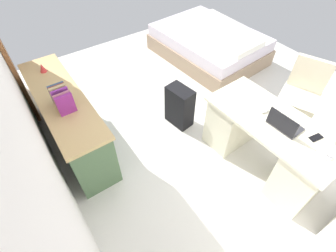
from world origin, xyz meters
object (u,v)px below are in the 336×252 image
object	(u,v)px
desk_lamp	(336,135)
figurine_small	(42,68)
desk	(266,143)
credenza	(69,120)
laptop	(284,124)
computer_mouse	(264,111)
office_chair	(298,99)
bed	(209,45)
cell_phone_near_laptop	(316,138)
suitcase_black	(180,106)

from	to	relation	value
desk_lamp	figurine_small	bearing A→B (deg)	32.71
desk	credenza	bearing A→B (deg)	46.49
figurine_small	laptop	bearing A→B (deg)	-143.36
desk	desk_lamp	distance (m)	0.79
credenza	computer_mouse	size ratio (longest dim) A/B	18.00
office_chair	bed	xyz separation A→B (m)	(1.95, -0.18, -0.18)
office_chair	credenza	size ratio (longest dim) A/B	0.52
desk	cell_phone_near_laptop	bearing A→B (deg)	-159.22
laptop	desk_lamp	size ratio (longest dim) A/B	0.92
computer_mouse	desk_lamp	world-z (taller)	desk_lamp
office_chair	desk_lamp	distance (m)	1.29
credenza	laptop	size ratio (longest dim) A/B	5.66
credenza	bed	distance (m)	2.84
office_chair	suitcase_black	bearing A→B (deg)	55.59
office_chair	desk_lamp	world-z (taller)	desk_lamp
suitcase_black	figurine_small	xyz separation A→B (m)	(1.05, 1.32, 0.54)
office_chair	laptop	size ratio (longest dim) A/B	2.96
credenza	bed	bearing A→B (deg)	-78.35
suitcase_black	office_chair	bearing A→B (deg)	-132.73
laptop	computer_mouse	distance (m)	0.27
suitcase_black	cell_phone_near_laptop	world-z (taller)	cell_phone_near_laptop
laptop	cell_phone_near_laptop	size ratio (longest dim) A/B	2.34
office_chair	computer_mouse	distance (m)	0.95
office_chair	figurine_small	size ratio (longest dim) A/B	8.55
office_chair	bed	size ratio (longest dim) A/B	0.47
cell_phone_near_laptop	bed	bearing A→B (deg)	-10.52
desk	suitcase_black	world-z (taller)	desk
desk	laptop	bearing A→B (deg)	170.75
bed	desk_lamp	distance (m)	2.99
desk	credenza	distance (m)	2.34
cell_phone_near_laptop	desk	bearing A→B (deg)	30.51
computer_mouse	cell_phone_near_laptop	world-z (taller)	computer_mouse
desk	desk_lamp	world-z (taller)	desk_lamp
computer_mouse	laptop	bearing A→B (deg)	170.98
figurine_small	bed	bearing A→B (deg)	-89.66
credenza	desk	bearing A→B (deg)	-133.51
bed	figurine_small	size ratio (longest dim) A/B	18.17
suitcase_black	desk	bearing A→B (deg)	-169.66
credenza	computer_mouse	bearing A→B (deg)	-130.16
laptop	figurine_small	size ratio (longest dim) A/B	2.89
credenza	desk_lamp	distance (m)	2.80
credenza	suitcase_black	world-z (taller)	credenza
cell_phone_near_laptop	figurine_small	size ratio (longest dim) A/B	1.24
cell_phone_near_laptop	desk_lamp	world-z (taller)	desk_lamp
desk	cell_phone_near_laptop	size ratio (longest dim) A/B	10.76
cell_phone_near_laptop	suitcase_black	bearing A→B (deg)	28.92
office_chair	cell_phone_near_laptop	xyz separation A→B (m)	(-0.61, 0.77, 0.32)
cell_phone_near_laptop	laptop	bearing A→B (deg)	39.42
credenza	laptop	distance (m)	2.43
bed	computer_mouse	xyz separation A→B (m)	(-2.02, 1.07, 0.51)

